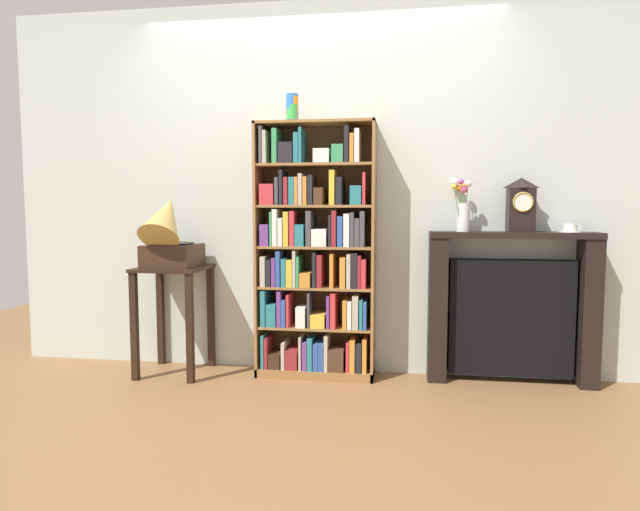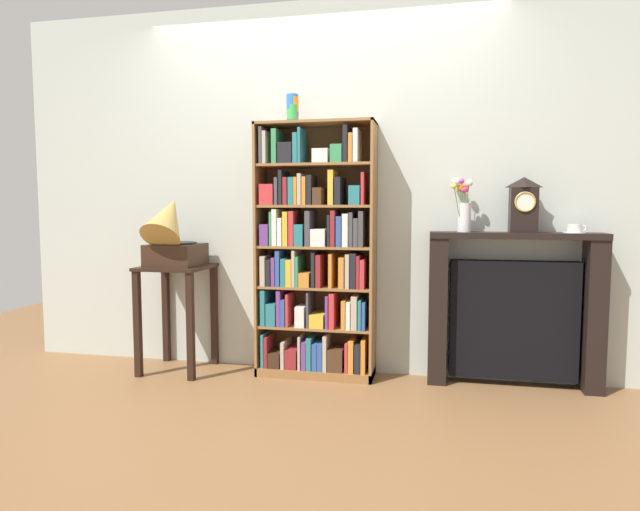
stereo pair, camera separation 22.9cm
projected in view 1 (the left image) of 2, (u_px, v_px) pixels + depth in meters
name	position (u px, v px, depth m)	size (l,w,h in m)	color
ground_plane	(313.00, 382.00, 3.70)	(7.90, 6.40, 0.02)	brown
wall_back	(341.00, 189.00, 3.86)	(4.90, 0.08, 2.60)	beige
bookshelf	(315.00, 262.00, 3.74)	(0.81, 0.28, 1.74)	olive
cup_stack	(292.00, 108.00, 3.67)	(0.08, 0.08, 0.19)	purple
side_table_left	(174.00, 297.00, 3.83)	(0.46, 0.47, 0.76)	black
gramophone	(168.00, 234.00, 3.73)	(0.35, 0.50, 0.56)	#382316
fireplace_mantel	(511.00, 309.00, 3.63)	(1.08, 0.22, 1.01)	black
mantel_clock	(521.00, 205.00, 3.54)	(0.17, 0.14, 0.35)	black
flower_vase	(462.00, 207.00, 3.60)	(0.14, 0.18, 0.36)	silver
teacup_with_saucer	(570.00, 228.00, 3.51)	(0.14, 0.13, 0.05)	white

